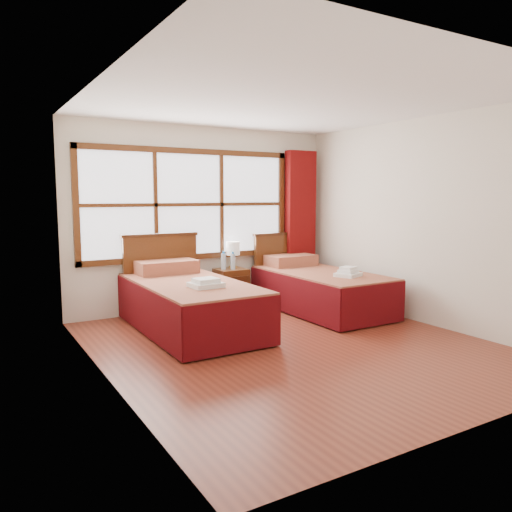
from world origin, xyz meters
TOP-DOWN VIEW (x-y plane):
  - floor at (0.00, 0.00)m, footprint 4.50×4.50m
  - ceiling at (0.00, 0.00)m, footprint 4.50×4.50m
  - wall_back at (0.00, 2.25)m, footprint 4.00×0.00m
  - wall_left at (-2.00, 0.00)m, footprint 0.00×4.50m
  - wall_right at (2.00, 0.00)m, footprint 0.00×4.50m
  - window at (-0.25, 2.21)m, footprint 3.16×0.06m
  - curtain at (1.60, 2.11)m, footprint 0.50×0.16m
  - bed_left at (-0.72, 1.20)m, footprint 1.14×2.22m
  - bed_right at (1.27, 1.20)m, footprint 1.08×2.10m
  - nightstand at (0.30, 1.99)m, footprint 0.43×0.42m
  - towels_left at (-0.70, 0.73)m, footprint 0.36×0.32m
  - towels_right at (1.33, 0.64)m, footprint 0.38×0.36m
  - lamp at (0.38, 2.10)m, footprint 0.20×0.20m
  - bottle_near at (0.18, 2.00)m, footprint 0.07×0.07m
  - bottle_far at (0.30, 1.94)m, footprint 0.07×0.07m

SIDE VIEW (x-z plane):
  - floor at x=0.00m, z-range 0.00..0.00m
  - nightstand at x=0.30m, z-range 0.00..0.57m
  - bed_right at x=1.27m, z-range -0.21..0.85m
  - bed_left at x=-0.72m, z-range -0.22..0.90m
  - towels_right at x=1.33m, z-range 0.55..0.68m
  - towels_left at x=-0.70m, z-range 0.59..0.69m
  - bottle_far at x=0.30m, z-range 0.56..0.81m
  - bottle_near at x=0.18m, z-range 0.56..0.82m
  - lamp at x=0.38m, z-range 0.65..1.04m
  - curtain at x=1.60m, z-range 0.02..2.32m
  - wall_back at x=0.00m, z-range -0.70..3.30m
  - wall_left at x=-2.00m, z-range -0.95..3.55m
  - wall_right at x=2.00m, z-range -0.95..3.55m
  - window at x=-0.25m, z-range 0.72..2.28m
  - ceiling at x=0.00m, z-range 2.60..2.60m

